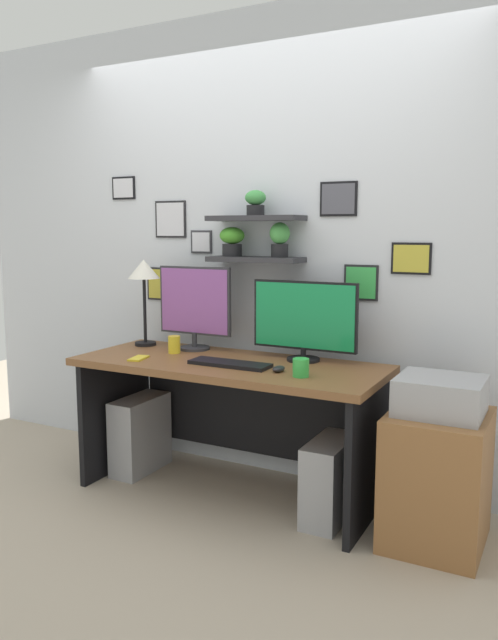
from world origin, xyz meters
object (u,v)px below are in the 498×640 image
desk (233,397)px  monitor_right (304,319)px  computer_tower_right (330,480)px  cell_phone (139,358)px  coffee_mug (301,368)px  pen_cup (174,345)px  keyboard (230,364)px  monitor_left (195,305)px  computer_tower_left (140,434)px  computer_mouse (279,369)px  desk_lamp (144,276)px  printer (440,396)px  drawer_cabinet (437,478)px

desk → monitor_right: bearing=24.8°
desk → computer_tower_right: (0.60, -0.09, -0.34)m
cell_phone → computer_tower_right: 1.21m
coffee_mug → computer_tower_right: 0.61m
coffee_mug → pen_cup: (-0.88, 0.20, 0.01)m
monitor_right → computer_tower_right: size_ratio=1.44×
keyboard → computer_tower_right: bearing=5.2°
pen_cup → computer_tower_right: pen_cup is taller
monitor_left → computer_tower_left: monitor_left is taller
computer_mouse → desk_lamp: desk_lamp is taller
monitor_right → coffee_mug: monitor_right is taller
cell_phone → computer_tower_right: size_ratio=0.34×
monitor_left → pen_cup: bearing=-105.9°
computer_mouse → computer_tower_right: size_ratio=0.22×
printer → monitor_left: bearing=170.9°
desk → computer_mouse: 0.43m
monitor_left → coffee_mug: size_ratio=5.46×
monitor_left → keyboard: monitor_left is taller
monitor_left → printer: (1.47, -0.24, -0.31)m
keyboard → coffee_mug: coffee_mug is taller
printer → computer_tower_right: 0.72m
coffee_mug → monitor_right: bearing=110.4°
cell_phone → desk: bearing=13.7°
keyboard → drawer_cabinet: (1.07, 0.06, -0.45)m
cell_phone → pen_cup: 0.25m
cell_phone → coffee_mug: 0.95m
monitor_left → monitor_right: 0.70m
monitor_right → desk_lamp: bearing=-178.1°
desk_lamp → printer: size_ratio=1.39×
keyboard → desk_lamp: desk_lamp is taller
monitor_right → printer: (0.77, -0.24, -0.27)m
cell_phone → pen_cup: bearing=59.5°
coffee_mug → computer_tower_left: size_ratio=0.20×
monitor_left → cell_phone: monitor_left is taller
cell_phone → pen_cup: (0.08, 0.23, 0.05)m
monitor_left → computer_mouse: bearing=-24.1°
cell_phone → computer_tower_left: bearing=116.2°
coffee_mug → drawer_cabinet: (0.64, 0.12, -0.48)m
keyboard → pen_cup: pen_cup is taller
coffee_mug → computer_tower_left: 1.27m
drawer_cabinet → keyboard: bearing=-176.6°
desk_lamp → computer_tower_right: bearing=-9.4°
computer_tower_left → computer_tower_right: 1.25m
desk → printer: size_ratio=4.45×
pen_cup → computer_mouse: bearing=-11.7°
drawer_cabinet → computer_tower_left: size_ratio=1.37×
pen_cup → monitor_left: bearing=74.1°
desk_lamp → pen_cup: bearing=-22.1°
desk_lamp → pen_cup: 0.50m
cell_phone → drawer_cabinet: (1.59, 0.15, -0.44)m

